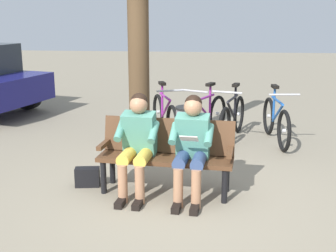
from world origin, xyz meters
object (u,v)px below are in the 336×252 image
at_px(bench, 167,150).
at_px(litter_bin, 187,133).
at_px(person_reading, 191,143).
at_px(handbag, 87,177).
at_px(bicycle_orange, 232,119).
at_px(tree_trunk, 138,19).
at_px(bicycle_blue, 165,116).
at_px(person_companion, 137,140).
at_px(bicycle_purple, 205,118).
at_px(bicycle_green, 276,121).

distance_m(bench, litter_bin, 1.28).
height_order(bench, litter_bin, bench).
height_order(bench, person_reading, person_reading).
relative_size(handbag, bicycle_orange, 0.18).
xyz_separation_m(handbag, litter_bin, (-1.17, -1.25, 0.27)).
relative_size(bench, tree_trunk, 0.41).
xyz_separation_m(bench, bicycle_blue, (0.29, -2.40, -0.15)).
height_order(person_reading, litter_bin, person_reading).
bearing_deg(bicycle_orange, person_companion, -9.91).
xyz_separation_m(person_companion, tree_trunk, (0.24, -1.58, 1.35)).
height_order(litter_bin, bicycle_purple, bicycle_purple).
relative_size(handbag, litter_bin, 0.39).
bearing_deg(bicycle_orange, tree_trunk, -42.03).
height_order(tree_trunk, litter_bin, tree_trunk).
relative_size(person_companion, bicycle_purple, 0.77).
bearing_deg(tree_trunk, bicycle_purple, -136.28).
bearing_deg(bicycle_orange, litter_bin, -16.61).
xyz_separation_m(person_reading, bicycle_orange, (-0.56, -2.55, -0.31)).
height_order(handbag, bicycle_orange, bicycle_orange).
distance_m(handbag, tree_trunk, 2.42).
distance_m(bicycle_green, bicycle_blue, 1.88).
height_order(tree_trunk, bicycle_purple, tree_trunk).
height_order(person_reading, bicycle_purple, person_reading).
bearing_deg(person_companion, bicycle_blue, -85.68).
bearing_deg(bicycle_blue, litter_bin, 1.52).
xyz_separation_m(handbag, bicycle_orange, (-1.86, -2.34, 0.24)).
height_order(bench, tree_trunk, tree_trunk).
bearing_deg(person_reading, bicycle_purple, -87.05).
relative_size(litter_bin, bicycle_green, 0.46).
xyz_separation_m(person_companion, bicycle_green, (-1.92, -2.38, -0.30)).
height_order(bicycle_orange, bicycle_blue, same).
relative_size(bench, bicycle_green, 0.98).
bearing_deg(person_companion, litter_bin, -104.65).
height_order(person_companion, bicycle_blue, person_companion).
bearing_deg(bench, bicycle_orange, -105.00).
bearing_deg(bicycle_orange, person_reading, 3.39).
distance_m(person_companion, litter_bin, 1.51).
relative_size(person_reading, bicycle_green, 0.72).
xyz_separation_m(bicycle_purple, bicycle_blue, (0.70, -0.02, 0.00)).
bearing_deg(person_companion, bicycle_orange, -110.51).
xyz_separation_m(bicycle_green, bicycle_orange, (0.72, -0.11, 0.00)).
bearing_deg(tree_trunk, person_reading, 118.09).
bearing_deg(handbag, litter_bin, -133.11).
distance_m(litter_bin, bicycle_orange, 1.30).
relative_size(bicycle_orange, bicycle_blue, 1.02).
height_order(person_companion, bicycle_green, person_companion).
distance_m(bench, bicycle_purple, 2.43).
distance_m(person_reading, tree_trunk, 2.30).
bearing_deg(bicycle_blue, bicycle_orange, 67.02).
height_order(person_companion, handbag, person_companion).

